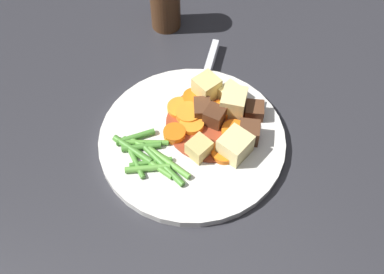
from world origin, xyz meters
TOP-DOWN VIEW (x-y plane):
  - ground_plane at (0.00, 0.00)m, footprint 3.00×3.00m
  - dinner_plate at (0.00, 0.00)m, footprint 0.25×0.25m
  - stew_sauce at (0.04, -0.00)m, footprint 0.13×0.13m
  - carrot_slice_0 at (-0.02, 0.02)m, footprint 0.04×0.04m
  - carrot_slice_1 at (0.01, 0.01)m, footprint 0.04×0.04m
  - carrot_slice_2 at (0.05, -0.03)m, footprint 0.04×0.04m
  - carrot_slice_3 at (0.02, 0.03)m, footprint 0.04×0.04m
  - carrot_slice_4 at (0.04, 0.05)m, footprint 0.04×0.04m
  - carrot_slice_5 at (0.02, -0.05)m, footprint 0.04×0.04m
  - carrot_slice_6 at (0.02, 0.05)m, footprint 0.05×0.05m
  - carrot_slice_7 at (0.06, 0.01)m, footprint 0.04×0.04m
  - potato_chunk_0 at (0.06, 0.04)m, footprint 0.03×0.03m
  - potato_chunk_1 at (0.07, -0.00)m, footprint 0.05×0.05m
  - potato_chunk_2 at (0.03, -0.05)m, footprint 0.04×0.04m
  - potato_chunk_3 at (-0.01, -0.03)m, footprint 0.03×0.03m
  - potato_chunk_4 at (0.08, 0.02)m, footprint 0.03×0.03m
  - meat_chunk_0 at (0.03, 0.02)m, footprint 0.04×0.04m
  - meat_chunk_1 at (0.04, 0.00)m, footprint 0.03×0.03m
  - meat_chunk_2 at (0.09, -0.02)m, footprint 0.04×0.04m
  - meat_chunk_3 at (0.06, -0.05)m, footprint 0.04×0.04m
  - green_bean_0 at (-0.06, 0.03)m, footprint 0.05×0.03m
  - green_bean_1 at (-0.06, -0.01)m, footprint 0.01×0.08m
  - green_bean_2 at (-0.06, 0.02)m, footprint 0.03×0.06m
  - green_bean_3 at (-0.08, 0.02)m, footprint 0.02×0.07m
  - green_bean_4 at (-0.05, -0.01)m, footprint 0.02×0.07m
  - green_bean_5 at (-0.07, 0.00)m, footprint 0.03×0.07m
  - green_bean_6 at (-0.08, 0.03)m, footprint 0.02×0.06m
  - green_bean_7 at (-0.06, 0.03)m, footprint 0.05×0.04m
  - green_bean_8 at (-0.07, -0.00)m, footprint 0.05×0.03m
  - green_bean_9 at (-0.08, -0.01)m, footprint 0.05×0.04m
  - green_bean_10 at (-0.06, 0.04)m, footprint 0.05×0.02m
  - fork at (0.07, 0.06)m, footprint 0.15×0.12m
  - pepper_mill at (0.11, 0.21)m, footprint 0.05×0.05m

SIDE VIEW (x-z plane):
  - ground_plane at x=0.00m, z-range 0.00..0.00m
  - dinner_plate at x=0.00m, z-range 0.00..0.01m
  - stew_sauce at x=0.04m, z-range 0.01..0.02m
  - fork at x=0.07m, z-range 0.01..0.02m
  - green_bean_8 at x=-0.07m, z-range 0.01..0.02m
  - green_bean_3 at x=-0.08m, z-range 0.01..0.02m
  - green_bean_7 at x=-0.06m, z-range 0.01..0.02m
  - green_bean_2 at x=-0.06m, z-range 0.01..0.02m
  - green_bean_5 at x=-0.07m, z-range 0.01..0.02m
  - green_bean_1 at x=-0.06m, z-range 0.01..0.02m
  - green_bean_4 at x=-0.05m, z-range 0.01..0.02m
  - green_bean_0 at x=-0.06m, z-range 0.01..0.02m
  - green_bean_10 at x=-0.06m, z-range 0.01..0.02m
  - green_bean_9 at x=-0.08m, z-range 0.01..0.02m
  - carrot_slice_6 at x=0.02m, z-range 0.01..0.02m
  - carrot_slice_5 at x=0.02m, z-range 0.01..0.02m
  - green_bean_6 at x=-0.08m, z-range 0.01..0.02m
  - carrot_slice_4 at x=0.04m, z-range 0.01..0.02m
  - carrot_slice_1 at x=0.01m, z-range 0.01..0.02m
  - carrot_slice_2 at x=0.05m, z-range 0.01..0.02m
  - carrot_slice_0 at x=-0.02m, z-range 0.01..0.02m
  - carrot_slice_7 at x=0.06m, z-range 0.01..0.02m
  - carrot_slice_3 at x=0.02m, z-range 0.01..0.03m
  - meat_chunk_2 at x=0.09m, z-range 0.01..0.03m
  - potato_chunk_4 at x=0.08m, z-range 0.01..0.04m
  - meat_chunk_0 at x=0.03m, z-range 0.01..0.04m
  - potato_chunk_3 at x=-0.01m, z-range 0.01..0.04m
  - meat_chunk_3 at x=0.06m, z-range 0.01..0.04m
  - meat_chunk_1 at x=0.04m, z-range 0.01..0.04m
  - potato_chunk_2 at x=0.03m, z-range 0.01..0.04m
  - potato_chunk_0 at x=0.06m, z-range 0.01..0.05m
  - potato_chunk_1 at x=0.07m, z-range 0.01..0.05m
  - pepper_mill at x=0.11m, z-range 0.00..0.10m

